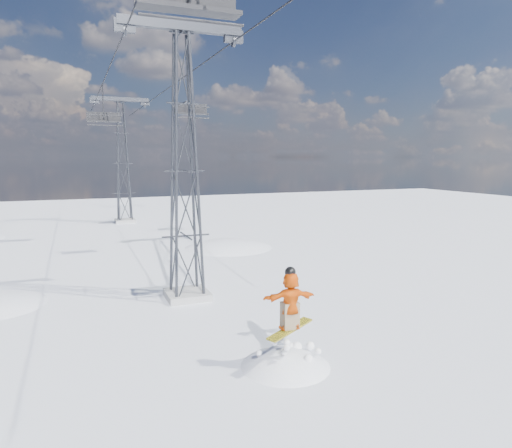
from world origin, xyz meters
The scene contains 8 objects.
ground centered at (0.00, 0.00, 0.00)m, with size 120.00×120.00×0.00m, color white.
snow_terrain centered at (-4.77, 21.24, -9.59)m, with size 39.00×37.00×22.00m.
lift_tower_near centered at (0.80, 8.00, 5.47)m, with size 5.20×1.80×11.43m.
lift_tower_far centered at (0.80, 33.00, 5.47)m, with size 5.20×1.80×11.43m.
haul_cables centered at (0.80, 19.50, 10.85)m, with size 4.46×51.00×0.06m.
snowboarder_jump centered at (1.95, 0.52, -1.63)m, with size 4.40×4.40×7.00m.
lift_chair_mid centered at (3.00, 15.75, 8.79)m, with size 2.07×0.60×2.57m.
lift_chair_far centered at (-1.40, 21.97, 8.68)m, with size 2.19×0.63×2.71m.
Camera 1 is at (-3.54, -10.88, 6.07)m, focal length 32.00 mm.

